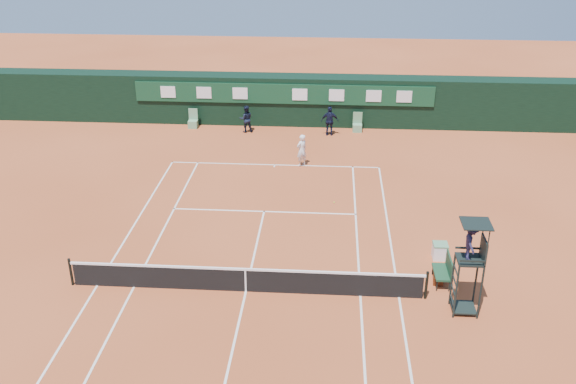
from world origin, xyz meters
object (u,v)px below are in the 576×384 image
object	(u,v)px
tennis_net	(246,279)
cooler	(440,251)
umpire_chair	(471,249)
player_bench	(445,269)
player	(302,150)

from	to	relation	value
tennis_net	cooler	xyz separation A→B (m)	(7.30, 2.84, -0.18)
umpire_chair	cooler	size ratio (longest dim) A/B	5.30
tennis_net	umpire_chair	size ratio (longest dim) A/B	3.77
tennis_net	cooler	world-z (taller)	tennis_net
player_bench	cooler	world-z (taller)	player_bench
tennis_net	player	size ratio (longest dim) A/B	7.47
umpire_chair	player	bearing A→B (deg)	116.16
umpire_chair	player	size ratio (longest dim) A/B	1.98
player_bench	cooler	bearing A→B (deg)	86.72
tennis_net	cooler	bearing A→B (deg)	21.24
player_bench	player	distance (m)	12.29
tennis_net	cooler	size ratio (longest dim) A/B	20.00
tennis_net	umpire_chair	distance (m)	7.87
cooler	player	xyz separation A→B (m)	(-5.88, 9.06, 0.54)
cooler	player	bearing A→B (deg)	122.99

